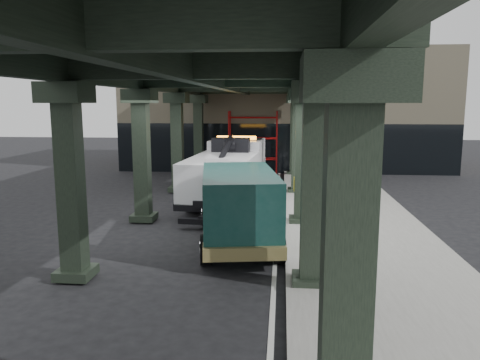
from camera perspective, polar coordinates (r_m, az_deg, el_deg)
The scene contains 8 objects.
ground at distance 15.85m, azimuth -1.78°, elevation -7.14°, with size 90.00×90.00×0.00m, color black.
sidewalk at distance 17.84m, azimuth 13.59°, elevation -5.27°, with size 5.00×40.00×0.15m, color gray.
lane_stripe at distance 17.66m, azimuth 4.52°, elevation -5.41°, with size 0.12×38.00×0.01m, color silver.
viaduct at distance 17.25m, azimuth -2.40°, elevation 12.55°, with size 7.40×32.00×6.40m.
building at distance 35.08m, azimuth 5.48°, elevation 8.50°, with size 22.00×10.00×8.00m, color #C6B793.
scaffolding at distance 29.88m, azimuth 1.61°, elevation 4.77°, with size 3.08×0.88×4.00m.
tow_truck at distance 21.73m, azimuth -1.29°, elevation 1.36°, with size 3.22×9.37×3.02m.
towed_van at distance 14.92m, azimuth -0.23°, elevation -3.03°, with size 3.18×6.23×2.42m.
Camera 1 is at (1.86, -15.08, 4.50)m, focal length 35.00 mm.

